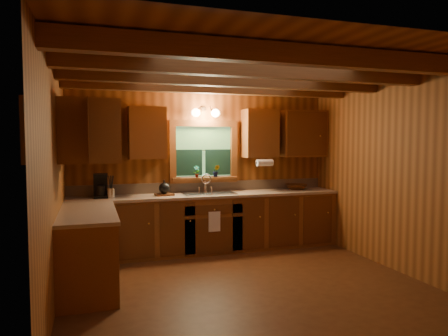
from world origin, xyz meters
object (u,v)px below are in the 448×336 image
wicker_basket (296,187)px  coffee_maker (101,186)px  cutting_board (164,195)px  sink (208,196)px

wicker_basket → coffee_maker: bearing=-179.8°
cutting_board → wicker_basket: wicker_basket is taller
sink → wicker_basket: bearing=2.3°
coffee_maker → wicker_basket: coffee_maker is taller
sink → wicker_basket: (1.56, 0.06, 0.09)m
coffee_maker → cutting_board: 0.93m
sink → wicker_basket: size_ratio=2.26×
coffee_maker → sink: bearing=-0.6°
coffee_maker → cutting_board: bearing=-2.6°
cutting_board → wicker_basket: bearing=-3.0°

